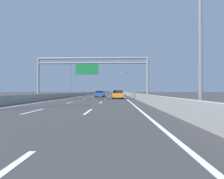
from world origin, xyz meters
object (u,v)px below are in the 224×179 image
Objects in this scene: streetlamp_left_mid at (72,74)px; orange_car at (118,94)px; blue_car at (100,94)px; sign_gantry at (92,67)px; yellow_car at (117,93)px; streetlamp_right_far at (126,82)px; streetlamp_right_mid at (133,74)px; streetlamp_left_far at (92,82)px; red_car at (118,94)px; black_car at (117,92)px; streetlamp_right_near at (195,8)px.

streetlamp_left_mid reaches higher than orange_car.
blue_car is at bearing -26.20° from streetlamp_left_mid.
streetlamp_left_mid reaches higher than sign_gantry.
streetlamp_right_far is at bearing 76.99° from yellow_car.
yellow_car is (-3.72, 18.09, -4.66)m from streetlamp_right_mid.
streetlamp_left_mid is 17.52m from orange_car.
streetlamp_left_far reaches higher than orange_car.
streetlamp_left_far is (-14.93, 34.18, 0.00)m from streetlamp_right_mid.
streetlamp_left_mid is 34.18m from streetlamp_left_far.
streetlamp_left_mid is 12.77m from red_car.
black_car is at bearing 93.87° from streetlamp_right_mid.
streetlamp_right_mid is at bearing -90.00° from streetlamp_right_far.
black_car is 69.76m from orange_car.
streetlamp_right_near is 68.36m from streetlamp_right_far.
streetlamp_right_far is 2.24× the size of blue_car.
blue_car is at bearing 104.02° from streetlamp_right_near.
sign_gantry is at bearing -96.30° from yellow_car.
sign_gantry is at bearing -132.93° from orange_car.
red_car reaches higher than black_car.
streetlamp_right_mid reaches higher than yellow_car.
black_car is at bearing 64.31° from streetlamp_left_far.
streetlamp_left_far is 2.24× the size of blue_car.
yellow_car is at bearing 90.14° from orange_car.
blue_car is at bearing -100.26° from yellow_car.
streetlamp_right_mid is at bearing -86.13° from black_car.
streetlamp_right_near is 1.00× the size of streetlamp_right_mid.
streetlamp_right_mid is at bearing -66.40° from streetlamp_left_far.
streetlamp_right_near is 22.41m from orange_car.
streetlamp_right_far is (14.93, 0.00, 0.00)m from streetlamp_left_far.
streetlamp_left_mid is at bearing -100.95° from black_car.
orange_car and red_car have the same top height.
orange_car is (-3.64, 21.62, -4.65)m from streetlamp_right_near.
streetlamp_left_mid is 1.00× the size of streetlamp_right_far.
streetlamp_right_near is 52.61m from yellow_car.
red_car is (-3.69, -3.89, -4.65)m from streetlamp_right_mid.
black_car is (-3.87, 91.37, -4.66)m from streetlamp_right_near.
blue_car is (7.29, -3.59, -4.67)m from streetlamp_left_mid.
yellow_car is (11.21, 18.09, -4.66)m from streetlamp_left_mid.
streetlamp_right_near is at bearing -75.98° from blue_car.
orange_car is at bearing -89.68° from red_car.
streetlamp_right_mid reaches higher than black_car.
streetlamp_left_mid is 58.44m from black_car.
streetlamp_right_mid is at bearing 0.00° from streetlamp_left_mid.
yellow_car reaches higher than black_car.
yellow_car is at bearing 83.70° from sign_gantry.
yellow_car is 30.66m from orange_car.
black_car is 1.03× the size of blue_car.
streetlamp_right_near reaches higher than orange_car.
sign_gantry is at bearing -66.33° from streetlamp_left_mid.
blue_car is 22.03m from yellow_car.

